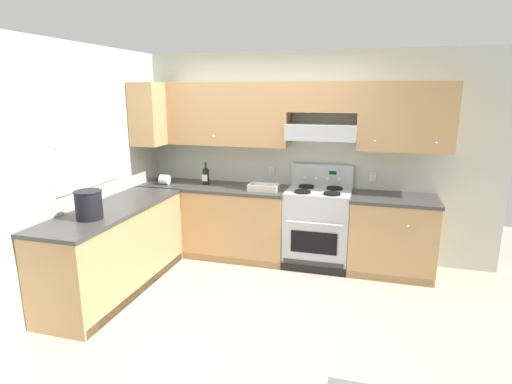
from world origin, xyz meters
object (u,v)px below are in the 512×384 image
at_px(stove, 317,227).
at_px(wine_bottle, 206,175).
at_px(bucket, 89,204).
at_px(paper_towel_roll, 165,180).
at_px(bowl, 264,188).

bearing_deg(stove, wine_bottle, 178.72).
xyz_separation_m(stove, wine_bottle, (-1.45, 0.03, 0.55)).
distance_m(bucket, paper_towel_roll, 1.55).
bearing_deg(wine_bottle, bowl, -8.49).
bearing_deg(bowl, wine_bottle, 171.51).
distance_m(wine_bottle, bucket, 1.75).
height_order(bowl, paper_towel_roll, paper_towel_roll).
relative_size(wine_bottle, bowl, 0.87).
bearing_deg(wine_bottle, bucket, -105.80).
distance_m(bowl, paper_towel_roll, 1.31).
bearing_deg(wine_bottle, paper_towel_roll, -165.24).
relative_size(bowl, bucket, 1.32).
distance_m(stove, bowl, 0.80).
bearing_deg(paper_towel_roll, stove, 3.02).
relative_size(wine_bottle, paper_towel_roll, 2.52).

